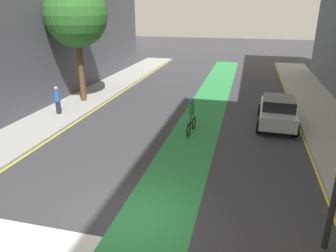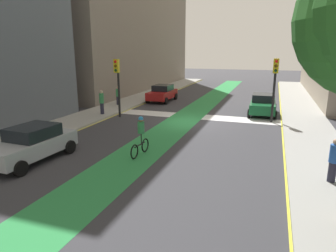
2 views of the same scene
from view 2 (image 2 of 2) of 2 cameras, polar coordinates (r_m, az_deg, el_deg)
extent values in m
plane|color=#38383D|center=(20.89, 4.17, 0.68)|extent=(120.00, 120.00, 0.00)
cube|color=#2D8C47|center=(21.07, 2.34, 0.83)|extent=(2.40, 60.00, 0.01)
cube|color=silver|center=(22.78, 5.48, 1.79)|extent=(12.00, 1.80, 0.01)
cube|color=#9E9E99|center=(20.34, 25.03, -0.79)|extent=(3.00, 60.00, 0.15)
cube|color=yellow|center=(20.25, 20.80, -0.65)|extent=(0.16, 60.00, 0.01)
cube|color=#9E9E99|center=(23.87, -13.50, 2.21)|extent=(3.00, 60.00, 0.15)
cube|color=yellow|center=(23.12, -10.34, 1.81)|extent=(0.16, 60.00, 0.01)
cylinder|color=black|center=(22.51, -9.25, 6.96)|extent=(0.16, 0.16, 4.22)
cube|color=gold|center=(22.19, -9.67, 11.09)|extent=(0.35, 0.28, 0.95)
sphere|color=red|center=(22.06, -9.88, 11.84)|extent=(0.20, 0.20, 0.20)
sphere|color=#4C380C|center=(22.07, -9.85, 11.06)|extent=(0.20, 0.20, 0.20)
sphere|color=#0C3814|center=(22.09, -9.81, 10.29)|extent=(0.20, 0.20, 0.20)
cylinder|color=black|center=(21.74, 19.30, 6.23)|extent=(0.16, 0.16, 4.31)
cube|color=gold|center=(21.40, 19.67, 10.61)|extent=(0.35, 0.28, 0.95)
sphere|color=red|center=(21.24, 19.74, 11.39)|extent=(0.20, 0.20, 0.20)
sphere|color=#4C380C|center=(21.26, 19.67, 10.59)|extent=(0.20, 0.20, 0.20)
sphere|color=#0C3814|center=(21.27, 19.60, 9.78)|extent=(0.20, 0.20, 0.20)
cube|color=#196033|center=(24.37, 17.42, 3.61)|extent=(1.85, 4.22, 0.70)
cube|color=black|center=(24.47, 17.54, 5.13)|extent=(1.63, 2.02, 0.55)
cylinder|color=black|center=(23.00, 19.50, 1.96)|extent=(0.23, 0.64, 0.64)
cylinder|color=black|center=(23.02, 15.03, 2.30)|extent=(0.23, 0.64, 0.64)
cylinder|color=black|center=(25.88, 19.44, 3.25)|extent=(0.23, 0.64, 0.64)
cylinder|color=black|center=(25.91, 15.46, 3.56)|extent=(0.23, 0.64, 0.64)
cube|color=#A51919|center=(29.39, -1.10, 5.96)|extent=(1.81, 4.20, 0.70)
cube|color=black|center=(29.49, -0.97, 7.22)|extent=(1.60, 2.00, 0.55)
cylinder|color=black|center=(27.77, -0.39, 4.75)|extent=(0.22, 0.64, 0.64)
cylinder|color=black|center=(28.41, -3.83, 4.94)|extent=(0.22, 0.64, 0.64)
cylinder|color=black|center=(30.53, 1.45, 5.60)|extent=(0.22, 0.64, 0.64)
cylinder|color=black|center=(31.11, -1.73, 5.76)|extent=(0.22, 0.64, 0.64)
cube|color=#B2B7BF|center=(14.82, -24.39, -3.55)|extent=(2.00, 4.28, 0.70)
cube|color=black|center=(14.79, -24.09, -1.03)|extent=(1.69, 2.07, 0.55)
cylinder|color=black|center=(13.36, -26.04, -7.19)|extent=(0.25, 0.65, 0.64)
cylinder|color=black|center=(15.34, -17.99, -3.75)|extent=(0.25, 0.65, 0.64)
cylinder|color=black|center=(16.52, -22.82, -2.92)|extent=(0.25, 0.65, 0.64)
torus|color=black|center=(13.94, -6.33, -4.83)|extent=(0.11, 0.68, 0.68)
torus|color=black|center=(14.81, -4.33, -3.63)|extent=(0.11, 0.68, 0.68)
cylinder|color=black|center=(14.32, -5.32, -3.53)|extent=(0.13, 0.95, 0.06)
cylinder|color=black|center=(14.36, -5.05, -2.33)|extent=(0.05, 0.05, 0.50)
cylinder|color=#338C4C|center=(14.22, -5.10, -0.31)|extent=(0.32, 0.32, 0.55)
sphere|color=#8C6647|center=(14.13, -5.13, 1.21)|extent=(0.22, 0.22, 0.22)
sphere|color=#268CCC|center=(14.13, -5.14, 1.36)|extent=(0.23, 0.23, 0.23)
cylinder|color=#262638|center=(27.10, -9.37, 4.76)|extent=(0.28, 0.28, 0.74)
cylinder|color=#338C4C|center=(27.00, -9.43, 6.23)|extent=(0.34, 0.34, 0.66)
sphere|color=tan|center=(26.94, -9.47, 7.15)|extent=(0.21, 0.21, 0.21)
cylinder|color=#262638|center=(12.68, 28.49, -7.61)|extent=(0.28, 0.28, 0.75)
cylinder|color=#2659B2|center=(12.45, 28.87, -4.58)|extent=(0.34, 0.34, 0.66)
sphere|color=tan|center=(12.33, 29.11, -2.64)|extent=(0.22, 0.22, 0.22)
cylinder|color=#262638|center=(23.35, -12.30, 3.23)|extent=(0.28, 0.28, 0.83)
cylinder|color=#338C4C|center=(23.22, -12.40, 5.12)|extent=(0.34, 0.34, 0.73)
sphere|color=beige|center=(23.15, -12.47, 6.31)|extent=(0.24, 0.24, 0.24)
camera|label=1|loc=(28.50, 2.45, 16.51)|focal=33.93mm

